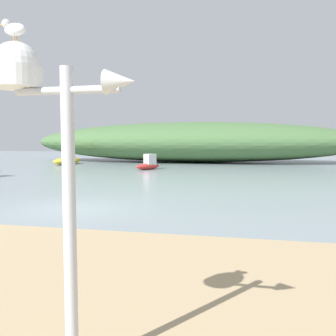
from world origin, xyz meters
TOP-DOWN VIEW (x-y plane):
  - ground_plane at (0.00, 0.00)m, footprint 120.00×120.00m
  - distant_hill at (-0.13, 28.58)m, footprint 36.87×10.66m
  - mast_structure at (4.15, -8.74)m, footprint 1.37×0.48m
  - seagull_on_radar at (3.94, -8.74)m, footprint 0.28×0.10m
  - motorboat_west_reach at (-2.02, 17.23)m, footprint 1.95×2.54m
  - sailboat_far_right at (-11.66, 21.73)m, footprint 1.94×4.41m

SIDE VIEW (x-z plane):
  - ground_plane at x=0.00m, z-range 0.00..0.00m
  - sailboat_far_right at x=-11.66m, z-range -1.97..2.67m
  - motorboat_west_reach at x=-2.02m, z-range -0.19..1.07m
  - distant_hill at x=-0.13m, z-range 0.00..4.37m
  - mast_structure at x=4.15m, z-range 1.17..4.25m
  - seagull_on_radar at x=3.94m, z-range 3.30..3.50m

